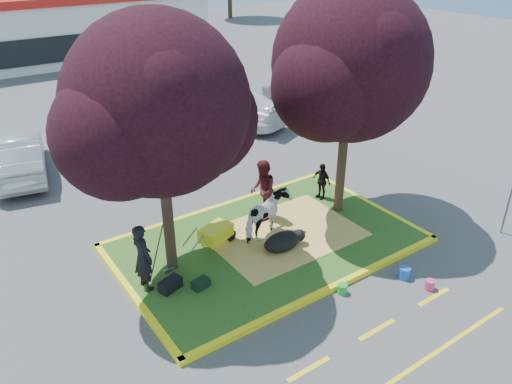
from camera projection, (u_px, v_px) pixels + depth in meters
ground at (268, 245)px, 14.29m from camera, size 90.00×90.00×0.00m
median_island at (268, 243)px, 14.26m from camera, size 8.00×5.00×0.15m
curb_near at (329, 290)px, 12.38m from camera, size 8.30×0.16×0.15m
curb_far at (221, 207)px, 16.14m from camera, size 8.30×0.16×0.15m
curb_left at (133, 295)px, 12.20m from camera, size 0.16×5.30×0.15m
curb_right at (368, 203)px, 16.32m from camera, size 0.16×5.30×0.15m
straw_bedding at (284, 234)px, 14.53m from camera, size 4.20×3.00×0.01m
tree_purple_left at (159, 113)px, 11.15m from camera, size 5.06×4.20×6.51m
tree_purple_right at (351, 71)px, 13.80m from camera, size 5.30×4.40×6.82m
fire_lane_stripe_a at (309, 369)px, 10.22m from camera, size 1.10×0.12×0.01m
fire_lane_stripe_b at (377, 330)px, 11.23m from camera, size 1.10×0.12×0.01m
fire_lane_stripe_c at (434, 297)px, 12.25m from camera, size 1.10×0.12×0.01m
fire_lane_long at (420, 363)px, 10.36m from camera, size 6.00×0.10×0.01m
retail_building at (55, 25)px, 34.65m from camera, size 20.40×8.40×4.40m
cow at (268, 216)px, 14.12m from camera, size 1.76×1.25×1.36m
calf at (282, 242)px, 13.71m from camera, size 1.26×0.86×0.50m
handler at (143, 257)px, 11.96m from camera, size 0.53×0.71×1.77m
visitor_a at (263, 191)px, 14.90m from camera, size 1.09×1.16×1.90m
visitor_b at (321, 181)px, 16.26m from camera, size 0.38×0.75×1.22m
wheelbarrow at (216, 233)px, 13.77m from camera, size 1.66×0.83×0.63m
gear_bag_dark at (170, 285)px, 12.21m from camera, size 0.63×0.46×0.29m
gear_bag_green at (201, 284)px, 12.29m from camera, size 0.47×0.35×0.23m
sign_post at (512, 190)px, 14.22m from camera, size 0.33×0.07×2.32m
bucket_green at (342, 289)px, 12.32m from camera, size 0.30×0.30×0.26m
bucket_pink at (430, 285)px, 12.46m from camera, size 0.27×0.27×0.26m
bucket_blue at (404, 273)px, 12.85m from camera, size 0.36×0.36×0.32m
car_silver at (19, 156)px, 18.04m from camera, size 2.57×4.97×1.56m
car_red at (135, 144)px, 19.07m from camera, size 3.43×5.95×1.56m
car_white at (231, 108)px, 22.95m from camera, size 4.05×5.78×1.55m
car_grey at (305, 102)px, 23.79m from camera, size 1.87×4.82×1.57m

